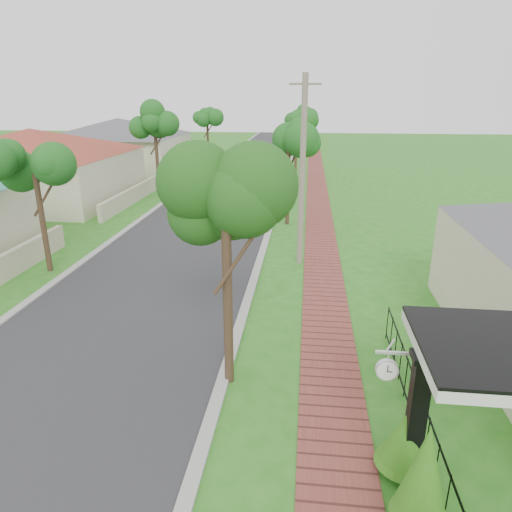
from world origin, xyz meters
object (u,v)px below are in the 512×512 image
at_px(parked_car_red, 251,193).
at_px(station_clock, 388,368).
at_px(utility_pole, 302,172).
at_px(parked_car_white, 272,172).
at_px(porch_post, 415,424).
at_px(near_tree, 226,213).

bearing_deg(parked_car_red, station_clock, -88.12).
bearing_deg(parked_car_red, utility_pole, -84.18).
height_order(parked_car_white, utility_pole, utility_pole).
bearing_deg(porch_post, parked_car_red, 104.46).
xyz_separation_m(parked_car_white, utility_pole, (2.73, -19.52, 3.11)).
xyz_separation_m(parked_car_white, near_tree, (1.23, -28.02, 3.57)).
bearing_deg(station_clock, near_tree, 147.20).
bearing_deg(utility_pole, parked_car_red, 107.42).
height_order(porch_post, parked_car_red, porch_post).
relative_size(porch_post, parked_car_red, 0.60).
relative_size(near_tree, utility_pole, 0.72).
distance_m(parked_car_white, near_tree, 28.28).
distance_m(porch_post, near_tree, 5.46).
relative_size(utility_pole, station_clock, 10.70).
distance_m(utility_pole, station_clock, 10.89).
bearing_deg(parked_car_white, station_clock, -72.80).
relative_size(porch_post, parked_car_white, 0.66).
distance_m(porch_post, parked_car_white, 30.93).
relative_size(parked_car_red, near_tree, 0.80).
height_order(utility_pole, station_clock, utility_pole).
bearing_deg(utility_pole, parked_car_white, 97.96).
bearing_deg(near_tree, utility_pole, 79.99).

